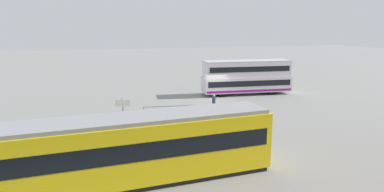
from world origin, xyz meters
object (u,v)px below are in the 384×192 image
pedestrian_near_railing (214,102)px  info_sign (123,107)px  tram_yellow (120,150)px  double_decker_bus (246,77)px

pedestrian_near_railing → info_sign: info_sign is taller
tram_yellow → info_sign: 10.30m
tram_yellow → pedestrian_near_railing: (-9.36, -12.45, -0.86)m
double_decker_bus → pedestrian_near_railing: size_ratio=6.37×
tram_yellow → pedestrian_near_railing: bearing=-126.9°
tram_yellow → info_sign: bearing=-95.4°
double_decker_bus → info_sign: 17.09m
double_decker_bus → pedestrian_near_railing: 9.15m
tram_yellow → info_sign: tram_yellow is taller
double_decker_bus → tram_yellow: double_decker_bus is taller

